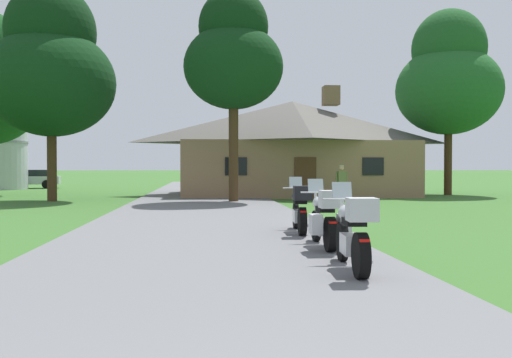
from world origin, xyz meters
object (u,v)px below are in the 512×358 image
bystander_olive_shirt_near_lodge (342,181)px  tree_by_lodge_front (233,56)px  motorcycle_silver_second_in_row (325,219)px  motorcycle_black_farthest_in_row (300,209)px  motorcycle_silver_nearest_to_camera (353,233)px  tree_right_of_lodge (449,78)px  tree_left_near (51,68)px  parked_silver_suv_far_left (29,178)px

bystander_olive_shirt_near_lodge → tree_by_lodge_front: tree_by_lodge_front is taller
motorcycle_silver_second_in_row → motorcycle_black_farthest_in_row: size_ratio=1.00×
motorcycle_silver_nearest_to_camera → bystander_olive_shirt_near_lodge: bearing=80.4°
motorcycle_silver_second_in_row → tree_by_lodge_front: size_ratio=0.22×
bystander_olive_shirt_near_lodge → tree_right_of_lodge: bearing=-147.6°
motorcycle_silver_nearest_to_camera → tree_right_of_lodge: (11.88, 22.90, 6.11)m
tree_right_of_lodge → bystander_olive_shirt_near_lodge: bearing=-142.7°
tree_left_near → tree_right_of_lodge: bearing=10.8°
motorcycle_black_farthest_in_row → bystander_olive_shirt_near_lodge: bystander_olive_shirt_near_lodge is taller
motorcycle_silver_nearest_to_camera → bystander_olive_shirt_near_lodge: 17.48m
bystander_olive_shirt_near_lodge → parked_silver_suv_far_left: bystander_olive_shirt_near_lodge is taller
bystander_olive_shirt_near_lodge → tree_right_of_lodge: 11.34m
bystander_olive_shirt_near_lodge → tree_left_near: (-13.39, 1.90, 5.31)m
motorcycle_silver_nearest_to_camera → tree_by_lodge_front: tree_by_lodge_front is taller
tree_left_near → motorcycle_silver_second_in_row: bearing=-60.5°
bystander_olive_shirt_near_lodge → parked_silver_suv_far_left: size_ratio=0.35×
motorcycle_black_farthest_in_row → parked_silver_suv_far_left: bearing=120.4°
motorcycle_black_farthest_in_row → bystander_olive_shirt_near_lodge: size_ratio=1.24×
tree_right_of_lodge → parked_silver_suv_far_left: tree_right_of_lodge is taller
motorcycle_silver_second_in_row → bystander_olive_shirt_near_lodge: bystander_olive_shirt_near_lodge is taller
motorcycle_silver_second_in_row → motorcycle_silver_nearest_to_camera: bearing=-91.3°
motorcycle_silver_nearest_to_camera → tree_by_lodge_front: size_ratio=0.22×
motorcycle_silver_second_in_row → tree_right_of_lodge: size_ratio=0.20×
tree_by_lodge_front → tree_right_of_lodge: 13.92m
motorcycle_silver_second_in_row → parked_silver_suv_far_left: 36.35m
tree_left_near → bystander_olive_shirt_near_lodge: bearing=-8.1°
tree_right_of_lodge → tree_left_near: bearing=-169.2°
motorcycle_silver_nearest_to_camera → motorcycle_silver_second_in_row: bearing=91.6°
tree_by_lodge_front → parked_silver_suv_far_left: 23.87m
motorcycle_silver_second_in_row → tree_right_of_lodge: bearing=61.4°
motorcycle_black_farthest_in_row → parked_silver_suv_far_left: size_ratio=0.43×
motorcycle_silver_nearest_to_camera → tree_right_of_lodge: 26.51m
motorcycle_black_farthest_in_row → tree_by_lodge_front: bearing=97.8°
tree_by_lodge_front → tree_right_of_lodge: tree_right_of_lodge is taller
tree_by_lodge_front → tree_left_near: tree_left_near is taller
motorcycle_silver_nearest_to_camera → motorcycle_black_farthest_in_row: (0.05, 4.86, 0.00)m
bystander_olive_shirt_near_lodge → tree_by_lodge_front: (-4.95, 0.23, 5.70)m
tree_left_near → parked_silver_suv_far_left: 18.30m
bystander_olive_shirt_near_lodge → tree_right_of_lodge: tree_right_of_lodge is taller
motorcycle_silver_nearest_to_camera → motorcycle_silver_second_in_row: size_ratio=1.00×
bystander_olive_shirt_near_lodge → tree_left_near: size_ratio=0.17×
motorcycle_silver_second_in_row → tree_left_near: tree_left_near is taller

